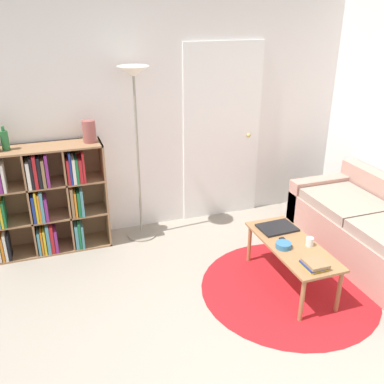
# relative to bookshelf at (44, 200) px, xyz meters

# --- Properties ---
(wall_back) EXTENTS (7.23, 0.11, 2.60)m
(wall_back) POSITION_rel_bookshelf_xyz_m (1.32, 0.21, 0.73)
(wall_back) COLOR silver
(wall_back) RESTS_ON ground_plane
(rug) EXTENTS (1.56, 1.56, 0.01)m
(rug) POSITION_rel_bookshelf_xyz_m (1.97, -1.42, -0.55)
(rug) COLOR #B2191E
(rug) RESTS_ON ground_plane
(bookshelf) EXTENTS (1.12, 0.34, 1.10)m
(bookshelf) POSITION_rel_bookshelf_xyz_m (0.00, 0.00, 0.00)
(bookshelf) COLOR #936B47
(bookshelf) RESTS_ON ground_plane
(floor_lamp) EXTENTS (0.31, 0.31, 1.80)m
(floor_lamp) POSITION_rel_bookshelf_xyz_m (0.95, -0.04, 0.91)
(floor_lamp) COLOR gray
(floor_lamp) RESTS_ON ground_plane
(couch) EXTENTS (0.83, 1.83, 0.72)m
(couch) POSITION_rel_bookshelf_xyz_m (3.03, -1.28, -0.28)
(couch) COLOR tan
(couch) RESTS_ON ground_plane
(coffee_table) EXTENTS (0.42, 1.01, 0.41)m
(coffee_table) POSITION_rel_bookshelf_xyz_m (2.01, -1.35, -0.19)
(coffee_table) COLOR #996B42
(coffee_table) RESTS_ON ground_plane
(laptop) EXTENTS (0.35, 0.26, 0.02)m
(laptop) POSITION_rel_bookshelf_xyz_m (2.02, -1.06, -0.13)
(laptop) COLOR black
(laptop) RESTS_ON coffee_table
(bowl) EXTENTS (0.13, 0.13, 0.05)m
(bowl) POSITION_rel_bookshelf_xyz_m (1.90, -1.38, -0.12)
(bowl) COLOR teal
(bowl) RESTS_ON coffee_table
(book_stack_on_table) EXTENTS (0.17, 0.19, 0.05)m
(book_stack_on_table) POSITION_rel_bookshelf_xyz_m (1.98, -1.72, -0.11)
(book_stack_on_table) COLOR gold
(book_stack_on_table) RESTS_ON coffee_table
(cup) EXTENTS (0.06, 0.06, 0.08)m
(cup) POSITION_rel_bookshelf_xyz_m (2.13, -1.42, -0.10)
(cup) COLOR white
(cup) RESTS_ON coffee_table
(remote) EXTENTS (0.05, 0.15, 0.02)m
(remote) POSITION_rel_bookshelf_xyz_m (1.95, -1.32, -0.13)
(remote) COLOR black
(remote) RESTS_ON coffee_table
(bottle_right) EXTENTS (0.07, 0.07, 0.22)m
(bottle_right) POSITION_rel_bookshelf_xyz_m (-0.26, 0.01, 0.64)
(bottle_right) COLOR #236633
(bottle_right) RESTS_ON bookshelf
(vase_on_shelf) EXTENTS (0.13, 0.13, 0.21)m
(vase_on_shelf) POSITION_rel_bookshelf_xyz_m (0.50, -0.00, 0.65)
(vase_on_shelf) COLOR #934C47
(vase_on_shelf) RESTS_ON bookshelf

